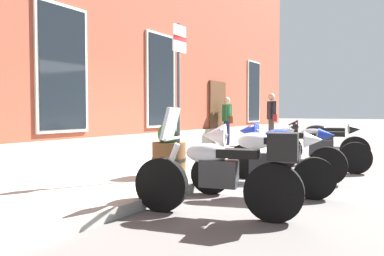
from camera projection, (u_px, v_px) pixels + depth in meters
The scene contains 11 objects.
ground_plane at pixel (239, 177), 7.09m from camera, with size 140.00×140.00×0.00m, color #565451.
sidewalk at pixel (173, 167), 7.90m from camera, with size 28.43×3.08×0.14m, color gray.
motorcycle_silver_touring at pixel (223, 172), 4.36m from camera, with size 0.81×2.03×1.30m.
motorcycle_white_sport at pixel (255, 157), 5.45m from camera, with size 0.88×2.02×1.07m.
motorcycle_blue_sport at pixel (280, 149), 6.65m from camera, with size 0.62×2.10×1.07m.
motorcycle_grey_naked at pixel (317, 149), 7.70m from camera, with size 0.73×2.06×0.97m.
motorcycle_black_sport at pixel (317, 140), 8.90m from camera, with size 0.91×2.12×1.06m.
pedestrian_striped_shirt at pixel (227, 118), 12.52m from camera, with size 0.49×0.55×1.62m.
pedestrian_dark_jacket at pixel (271, 116), 12.52m from camera, with size 0.55×0.48×1.74m.
parking_sign at pixel (179, 79), 6.19m from camera, with size 0.36×0.07×2.57m.
barrel_planter at pixel (169, 153), 6.40m from camera, with size 0.61×0.61×0.92m.
Camera 1 is at (-6.44, -2.99, 1.24)m, focal length 34.66 mm.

